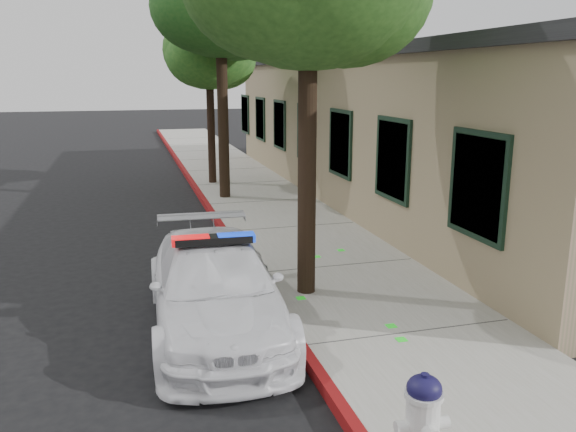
{
  "coord_description": "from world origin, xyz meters",
  "views": [
    {
      "loc": [
        -2.0,
        -6.71,
        3.58
      ],
      "look_at": [
        0.56,
        2.48,
        1.29
      ],
      "focal_mm": 36.33,
      "sensor_mm": 36.0,
      "label": 1
    }
  ],
  "objects_px": {
    "police_car": "(215,287)",
    "fire_hydrant": "(423,419)",
    "street_tree_mid": "(220,5)",
    "clapboard_building": "(428,127)",
    "street_tree_far": "(210,54)"
  },
  "relations": [
    {
      "from": "fire_hydrant",
      "to": "street_tree_far",
      "type": "xyz_separation_m",
      "value": [
        0.34,
        14.92,
        3.66
      ]
    },
    {
      "from": "street_tree_mid",
      "to": "street_tree_far",
      "type": "height_order",
      "value": "street_tree_mid"
    },
    {
      "from": "fire_hydrant",
      "to": "street_tree_far",
      "type": "bearing_deg",
      "value": 92.67
    },
    {
      "from": "fire_hydrant",
      "to": "street_tree_mid",
      "type": "relative_size",
      "value": 0.13
    },
    {
      "from": "clapboard_building",
      "to": "police_car",
      "type": "distance_m",
      "value": 11.02
    },
    {
      "from": "street_tree_mid",
      "to": "street_tree_far",
      "type": "relative_size",
      "value": 1.29
    },
    {
      "from": "clapboard_building",
      "to": "fire_hydrant",
      "type": "distance_m",
      "value": 13.26
    },
    {
      "from": "police_car",
      "to": "street_tree_mid",
      "type": "relative_size",
      "value": 0.64
    },
    {
      "from": "clapboard_building",
      "to": "police_car",
      "type": "height_order",
      "value": "clapboard_building"
    },
    {
      "from": "fire_hydrant",
      "to": "street_tree_far",
      "type": "distance_m",
      "value": 15.37
    },
    {
      "from": "street_tree_mid",
      "to": "clapboard_building",
      "type": "bearing_deg",
      "value": -9.0
    },
    {
      "from": "police_car",
      "to": "fire_hydrant",
      "type": "xyz_separation_m",
      "value": [
        1.3,
        -3.72,
        -0.05
      ]
    },
    {
      "from": "street_tree_far",
      "to": "clapboard_building",
      "type": "bearing_deg",
      "value": -29.35
    },
    {
      "from": "street_tree_mid",
      "to": "street_tree_far",
      "type": "bearing_deg",
      "value": 89.44
    },
    {
      "from": "police_car",
      "to": "street_tree_far",
      "type": "height_order",
      "value": "street_tree_far"
    }
  ]
}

